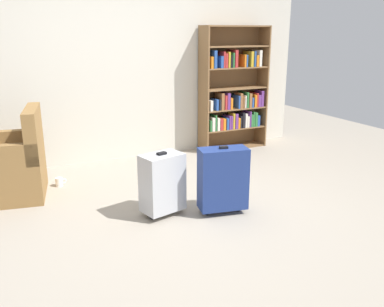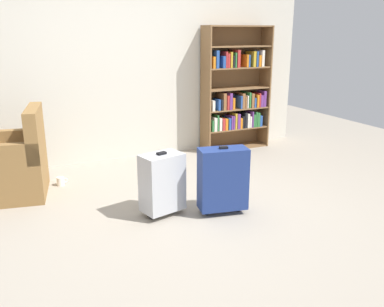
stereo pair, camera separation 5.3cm
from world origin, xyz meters
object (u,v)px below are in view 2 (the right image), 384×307
suitcase_navy_blue (223,179)px  suitcase_silver (162,183)px  armchair (12,166)px  mug (61,181)px  bookshelf (235,92)px

suitcase_navy_blue → suitcase_silver: bearing=159.4°
armchair → suitcase_navy_blue: bearing=-36.5°
suitcase_silver → suitcase_navy_blue: (0.51, -0.19, 0.02)m
mug → suitcase_navy_blue: bearing=-47.2°
suitcase_silver → suitcase_navy_blue: 0.55m
armchair → suitcase_silver: 1.62m
armchair → mug: (0.46, 0.09, -0.27)m
bookshelf → suitcase_silver: (-1.75, -1.71, -0.49)m
armchair → mug: size_ratio=7.50×
armchair → suitcase_navy_blue: size_ratio=1.41×
suitcase_silver → suitcase_navy_blue: suitcase_navy_blue is taller
bookshelf → suitcase_navy_blue: bearing=-123.1°
armchair → mug: 0.54m
mug → armchair: bearing=-169.4°
armchair → suitcase_silver: armchair is taller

